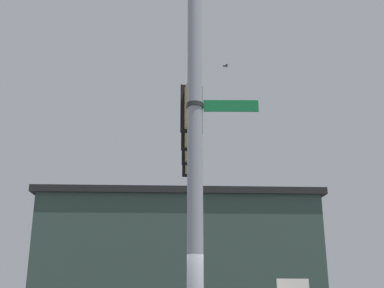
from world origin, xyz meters
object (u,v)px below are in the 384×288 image
(traffic_light_nearest_pole, at_px, (193,106))
(street_name_sign, at_px, (212,106))
(bird_flying, at_px, (225,66))
(traffic_light_mid_outer, at_px, (192,144))
(traffic_light_mid_inner, at_px, (193,127))
(traffic_light_arm_end, at_px, (192,157))

(traffic_light_nearest_pole, xyz_separation_m, street_name_sign, (0.20, 2.25, -0.90))
(street_name_sign, relative_size, bird_flying, 4.39)
(traffic_light_mid_outer, relative_size, bird_flying, 4.44)
(traffic_light_nearest_pole, xyz_separation_m, traffic_light_mid_inner, (-0.33, -1.44, 0.00))
(traffic_light_mid_inner, distance_m, street_name_sign, 3.84)
(traffic_light_nearest_pole, distance_m, street_name_sign, 2.43)
(traffic_light_arm_end, relative_size, street_name_sign, 1.01)
(traffic_light_arm_end, relative_size, bird_flying, 4.44)
(traffic_light_mid_outer, height_order, bird_flying, bird_flying)
(traffic_light_nearest_pole, relative_size, bird_flying, 4.44)
(bird_flying, bearing_deg, traffic_light_mid_outer, 43.56)
(traffic_light_arm_end, bearing_deg, traffic_light_mid_outer, 77.20)
(traffic_light_mid_outer, bearing_deg, traffic_light_nearest_pole, 77.20)
(street_name_sign, xyz_separation_m, bird_flying, (-2.42, -6.62, 4.36))
(traffic_light_mid_outer, xyz_separation_m, bird_flying, (-1.56, -1.48, 3.45))
(traffic_light_mid_inner, xyz_separation_m, street_name_sign, (0.53, 3.69, -0.90))
(traffic_light_nearest_pole, bearing_deg, traffic_light_mid_inner, -102.80)
(traffic_light_mid_inner, relative_size, bird_flying, 4.44)
(traffic_light_arm_end, height_order, bird_flying, bird_flying)
(traffic_light_arm_end, bearing_deg, traffic_light_mid_inner, 77.20)
(traffic_light_mid_inner, bearing_deg, bird_flying, -122.82)
(traffic_light_nearest_pole, relative_size, street_name_sign, 1.01)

